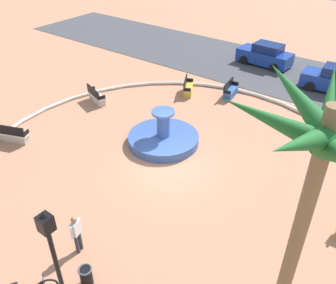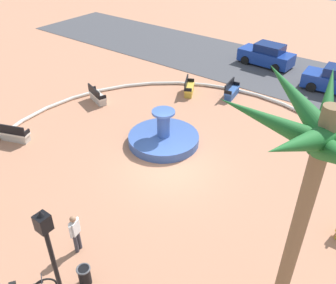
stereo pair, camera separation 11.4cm
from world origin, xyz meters
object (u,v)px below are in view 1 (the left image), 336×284
lamppost (57,266)px  bench_north (96,97)px  fountain (163,138)px  parked_car_leftmost (265,55)px  trash_bin (86,276)px  bench_west (14,136)px  palm_tree_near_fountain (321,154)px  parked_car_second (335,80)px  person_cyclist_helmet (76,232)px  bench_southwest (230,91)px  bench_southeast (188,88)px

lamppost → bench_north: bearing=133.4°
fountain → parked_car_leftmost: (-0.41, 13.10, 0.49)m
fountain → trash_bin: (3.04, -8.00, 0.10)m
fountain → bench_west: bearing=-144.2°
palm_tree_near_fountain → parked_car_second: bearing=100.7°
bench_north → person_cyclist_helmet: bearing=-46.7°
person_cyclist_helmet → parked_car_second: size_ratio=0.39×
person_cyclist_helmet → palm_tree_near_fountain: bearing=17.7°
palm_tree_near_fountain → bench_southwest: palm_tree_near_fountain is taller
bench_west → bench_north: size_ratio=1.00×
bench_southeast → parked_car_leftmost: size_ratio=0.40×
fountain → trash_bin: 8.56m
bench_north → person_cyclist_helmet: person_cyclist_helmet is taller
bench_west → parked_car_leftmost: size_ratio=0.41×
fountain → bench_southeast: size_ratio=2.19×
bench_southwest → person_cyclist_helmet: person_cyclist_helmet is taller
palm_tree_near_fountain → lamppost: palm_tree_near_fountain is taller
bench_north → palm_tree_near_fountain: bearing=-23.7°
lamppost → person_cyclist_helmet: (-1.89, 1.97, -1.75)m
trash_bin → bench_southwest: bearing=101.1°
bench_southeast → trash_bin: (5.29, -13.54, 0.04)m
lamppost → person_cyclist_helmet: 3.24m
bench_north → bench_southwest: (6.22, 5.67, 0.00)m
trash_bin → parked_car_leftmost: parked_car_leftmost is taller
bench_southwest → bench_southeast: bearing=-152.0°
fountain → bench_north: size_ratio=2.15×
palm_tree_near_fountain → parked_car_leftmost: size_ratio=1.78×
lamppost → palm_tree_near_fountain: bearing=41.4°
trash_bin → bench_west: bearing=159.3°
bench_west → fountain: bearing=35.8°
bench_west → person_cyclist_helmet: bearing=-18.8°
lamppost → parked_car_leftmost: size_ratio=1.12×
palm_tree_near_fountain → trash_bin: (-5.25, -2.83, -5.40)m
bench_southeast → trash_bin: 14.53m
trash_bin → parked_car_leftmost: (-3.44, 21.10, 0.39)m
lamppost → bench_southwest: bearing=102.5°
trash_bin → person_cyclist_helmet: (-1.22, 0.76, 0.52)m
bench_west → parked_car_second: (11.36, 16.02, 0.43)m
palm_tree_near_fountain → fountain: bearing=148.0°
fountain → bench_southwest: size_ratio=2.17×
fountain → lamppost: 10.20m
bench_southeast → parked_car_second: (7.38, 5.99, 0.43)m
bench_southeast → trash_bin: bench_southeast is taller
person_cyclist_helmet → parked_car_second: parked_car_second is taller
bench_north → parked_car_second: 15.28m
person_cyclist_helmet → parked_car_leftmost: parked_car_leftmost is taller
lamppost → bench_southeast: bearing=112.0°
bench_west → bench_southwest: 12.98m
parked_car_second → palm_tree_near_fountain: bearing=-79.3°
lamppost → bench_west: bearing=154.6°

